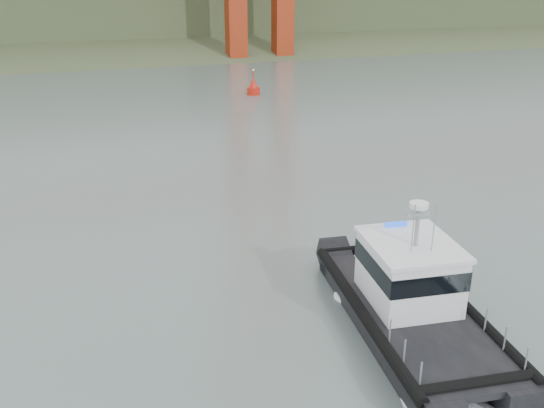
% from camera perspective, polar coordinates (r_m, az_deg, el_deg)
% --- Properties ---
extents(ground, '(400.00, 400.00, 0.00)m').
position_cam_1_polar(ground, '(28.60, 2.66, -8.90)').
color(ground, '#485650').
rests_on(ground, ground).
extents(headlands, '(500.00, 105.36, 27.12)m').
position_cam_1_polar(headlands, '(148.86, -16.03, 17.90)').
color(headlands, '#354728').
rests_on(headlands, ground).
extents(patrol_boat, '(5.78, 12.61, 5.91)m').
position_cam_1_polar(patrol_boat, '(26.46, 12.93, -8.49)').
color(patrol_boat, black).
rests_on(patrol_boat, ground).
extents(nav_buoy, '(1.55, 1.55, 3.23)m').
position_cam_1_polar(nav_buoy, '(73.89, -1.75, 10.90)').
color(nav_buoy, red).
rests_on(nav_buoy, ground).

